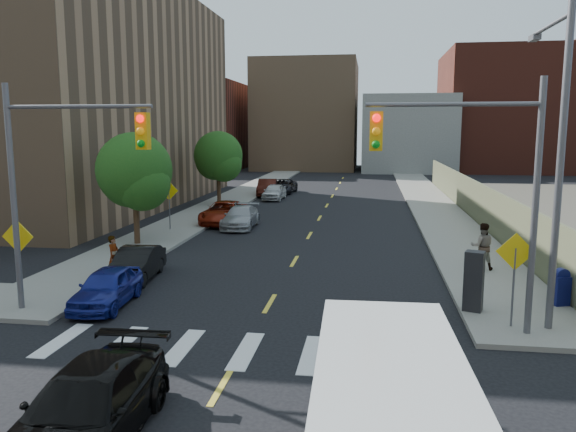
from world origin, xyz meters
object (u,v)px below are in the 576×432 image
(parked_car_white, at_px, (274,192))
(parked_car_grey, at_px, (282,186))
(parked_car_blue, at_px, (107,287))
(pedestrian_east, at_px, (482,246))
(parked_car_silver, at_px, (241,217))
(cargo_van, at_px, (389,432))
(black_sedan, at_px, (87,408))
(payphone, at_px, (474,281))
(parked_car_black, at_px, (136,264))
(parked_car_red, at_px, (224,213))
(parked_car_maroon, at_px, (267,188))
(mailbox, at_px, (561,287))
(pedestrian_west, at_px, (114,256))

(parked_car_white, height_order, parked_car_grey, parked_car_white)
(parked_car_blue, distance_m, pedestrian_east, 14.17)
(parked_car_silver, relative_size, parked_car_white, 1.14)
(parked_car_blue, height_order, cargo_van, cargo_van)
(black_sedan, bearing_deg, payphone, 44.17)
(parked_car_white, relative_size, black_sedan, 0.80)
(parked_car_black, height_order, parked_car_silver, parked_car_silver)
(parked_car_white, xyz_separation_m, payphone, (10.85, -27.14, 0.43))
(parked_car_red, height_order, pedestrian_east, pedestrian_east)
(parked_car_silver, height_order, pedestrian_east, pedestrian_east)
(cargo_van, bearing_deg, payphone, 71.49)
(parked_car_silver, bearing_deg, pedestrian_east, -37.70)
(parked_car_maroon, relative_size, parked_car_grey, 0.97)
(parked_car_blue, bearing_deg, black_sedan, -70.33)
(cargo_van, xyz_separation_m, mailbox, (5.68, 10.51, -0.59))
(payphone, bearing_deg, parked_car_red, 147.28)
(parked_car_silver, height_order, cargo_van, cargo_van)
(parked_car_blue, bearing_deg, payphone, -0.24)
(mailbox, bearing_deg, parked_car_red, 117.51)
(parked_car_red, distance_m, cargo_van, 26.39)
(payphone, bearing_deg, black_sedan, -114.70)
(parked_car_grey, xyz_separation_m, payphone, (10.92, -31.88, 0.45))
(payphone, bearing_deg, parked_car_grey, 128.32)
(parked_car_grey, relative_size, mailbox, 3.76)
(parked_car_white, height_order, payphone, payphone)
(pedestrian_west, bearing_deg, payphone, -95.87)
(cargo_van, bearing_deg, pedestrian_west, 128.11)
(parked_car_blue, bearing_deg, parked_car_red, 87.16)
(parked_car_maroon, height_order, payphone, payphone)
(parked_car_red, xyz_separation_m, pedestrian_west, (-0.80, -13.08, 0.26))
(payphone, height_order, pedestrian_west, payphone)
(payphone, relative_size, pedestrian_east, 1.00)
(cargo_van, bearing_deg, parked_car_silver, 106.23)
(parked_car_red, xyz_separation_m, parked_car_maroon, (0.00, 14.30, 0.04))
(parked_car_red, distance_m, mailbox, 20.49)
(parked_car_maroon, height_order, parked_car_grey, parked_car_maroon)
(cargo_van, xyz_separation_m, pedestrian_west, (-9.82, 11.70, -0.38))
(pedestrian_west, bearing_deg, black_sedan, -153.02)
(parked_car_black, relative_size, payphone, 2.02)
(cargo_van, height_order, mailbox, cargo_van)
(parked_car_maroon, bearing_deg, pedestrian_west, -97.59)
(parked_car_grey, bearing_deg, parked_car_blue, -87.98)
(cargo_van, xyz_separation_m, payphone, (2.84, 9.53, -0.24))
(parked_car_silver, xyz_separation_m, pedestrian_east, (11.81, -8.68, 0.45))
(parked_car_silver, bearing_deg, parked_car_black, -97.72)
(pedestrian_east, bearing_deg, parked_car_red, -34.05)
(parked_car_black, xyz_separation_m, mailbox, (14.70, -1.37, 0.11))
(parked_car_black, height_order, parked_car_red, parked_car_red)
(cargo_van, height_order, payphone, cargo_van)
(parked_car_white, relative_size, payphone, 2.05)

